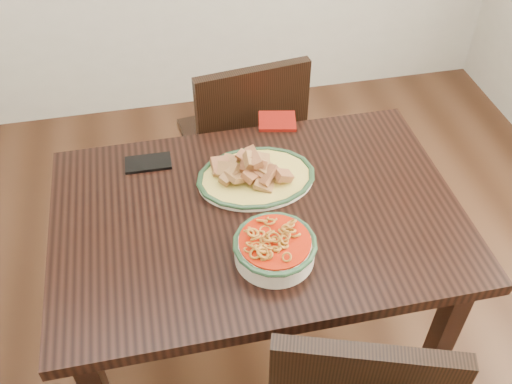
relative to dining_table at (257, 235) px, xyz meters
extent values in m
plane|color=#341D10|center=(-0.07, -0.09, -0.65)|extent=(3.50, 3.50, 0.00)
cube|color=black|center=(0.00, 0.00, 0.08)|extent=(1.18, 0.79, 0.04)
cube|color=black|center=(0.51, -0.31, -0.29)|extent=(0.06, 0.06, 0.71)
cube|color=black|center=(-0.51, 0.31, -0.29)|extent=(0.06, 0.06, 0.71)
cube|color=black|center=(0.51, 0.31, -0.29)|extent=(0.06, 0.06, 0.71)
cube|color=black|center=(0.07, 0.72, -0.22)|extent=(0.47, 0.47, 0.04)
cube|color=black|center=(0.22, 0.91, -0.44)|extent=(0.04, 0.04, 0.41)
cube|color=black|center=(-0.12, 0.86, -0.44)|extent=(0.04, 0.04, 0.41)
cube|color=black|center=(0.26, 0.57, -0.44)|extent=(0.04, 0.04, 0.41)
cube|color=black|center=(-0.08, 0.53, -0.44)|extent=(0.04, 0.04, 0.41)
cube|color=black|center=(0.10, 0.53, 0.02)|extent=(0.42, 0.10, 0.44)
ellipsoid|color=#F4EACE|center=(0.02, 0.13, 0.11)|extent=(0.36, 0.27, 0.02)
ellipsoid|color=gold|center=(0.02, 0.13, 0.12)|extent=(0.34, 0.26, 0.01)
torus|color=#18361D|center=(0.02, 0.13, 0.12)|extent=(0.28, 0.28, 0.01)
cylinder|color=beige|center=(0.01, -0.17, 0.13)|extent=(0.21, 0.21, 0.06)
torus|color=#1C3D24|center=(0.01, -0.17, 0.16)|extent=(0.22, 0.22, 0.02)
cylinder|color=#B21D08|center=(0.01, -0.17, 0.16)|extent=(0.19, 0.19, 0.01)
cube|color=black|center=(-0.29, 0.27, 0.11)|extent=(0.15, 0.08, 0.01)
cube|color=maroon|center=(0.15, 0.40, 0.11)|extent=(0.14, 0.13, 0.01)
camera|label=1|loc=(-0.24, -1.12, 1.29)|focal=40.00mm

